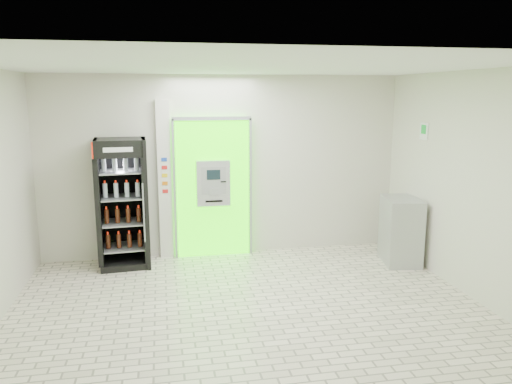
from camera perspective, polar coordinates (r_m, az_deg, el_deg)
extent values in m
plane|color=beige|center=(6.40, -0.64, -13.70)|extent=(6.00, 6.00, 0.00)
plane|color=beige|center=(8.36, -3.70, 2.96)|extent=(6.00, 0.00, 6.00)
plane|color=beige|center=(3.58, 6.47, -8.35)|extent=(6.00, 0.00, 6.00)
plane|color=beige|center=(7.09, 23.95, 0.53)|extent=(0.00, 5.00, 5.00)
plane|color=white|center=(5.81, -0.71, 14.22)|extent=(6.00, 6.00, 0.00)
cube|color=#28E500|center=(8.33, -4.97, 0.47)|extent=(1.20, 0.12, 2.30)
cube|color=gray|center=(8.13, -5.06, 8.37)|extent=(1.28, 0.04, 0.06)
cube|color=gray|center=(8.22, -9.29, 0.22)|extent=(0.04, 0.04, 2.30)
cube|color=gray|center=(8.35, -0.62, 0.53)|extent=(0.04, 0.04, 2.30)
cube|color=black|center=(8.43, -4.18, -3.92)|extent=(0.62, 0.01, 0.67)
cube|color=black|center=(8.14, -7.43, 6.06)|extent=(0.22, 0.01, 0.18)
cube|color=#A5A8AC|center=(8.20, -4.90, 1.01)|extent=(0.55, 0.12, 0.75)
cube|color=black|center=(8.12, -4.87, 1.98)|extent=(0.22, 0.01, 0.16)
cube|color=gray|center=(8.16, -4.84, 0.04)|extent=(0.16, 0.01, 0.12)
cube|color=black|center=(8.15, -3.74, 1.18)|extent=(0.09, 0.01, 0.02)
cube|color=black|center=(8.20, -4.82, -1.06)|extent=(0.28, 0.01, 0.03)
cube|color=silver|center=(8.28, -10.38, 1.32)|extent=(0.22, 0.10, 2.60)
cube|color=#193FB2|center=(8.18, -10.46, 3.67)|extent=(0.09, 0.01, 0.06)
cube|color=red|center=(8.19, -10.43, 2.77)|extent=(0.09, 0.01, 0.06)
cube|color=yellow|center=(8.21, -10.40, 1.87)|extent=(0.09, 0.01, 0.06)
cube|color=orange|center=(8.24, -10.36, 0.98)|extent=(0.09, 0.01, 0.06)
cube|color=red|center=(8.26, -10.33, 0.09)|extent=(0.09, 0.01, 0.06)
cube|color=black|center=(8.06, -14.99, -1.26)|extent=(0.81, 0.74, 2.02)
cube|color=black|center=(8.37, -14.84, -0.80)|extent=(0.76, 0.11, 2.02)
cube|color=red|center=(7.59, -15.50, 4.68)|extent=(0.74, 0.06, 0.24)
cube|color=white|center=(7.59, -15.50, 4.68)|extent=(0.42, 0.04, 0.07)
cube|color=black|center=(8.32, -14.66, -7.72)|extent=(0.81, 0.74, 0.10)
cylinder|color=gray|center=(7.71, -12.71, -2.33)|extent=(0.03, 0.03, 0.91)
cube|color=gray|center=(8.24, -14.74, -6.06)|extent=(0.68, 0.63, 0.02)
cube|color=gray|center=(8.13, -14.88, -3.34)|extent=(0.68, 0.63, 0.02)
cube|color=gray|center=(8.04, -15.03, -0.56)|extent=(0.68, 0.63, 0.02)
cube|color=gray|center=(7.97, -15.17, 2.28)|extent=(0.68, 0.63, 0.02)
cube|color=#A5A8AC|center=(8.38, 16.21, -4.24)|extent=(0.67, 0.88, 1.06)
cube|color=gray|center=(8.25, 14.57, -4.01)|extent=(0.15, 0.76, 0.01)
cube|color=white|center=(8.19, 18.67, 6.59)|extent=(0.02, 0.22, 0.26)
cube|color=#0B8324|center=(8.18, 18.61, 6.80)|extent=(0.00, 0.14, 0.14)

